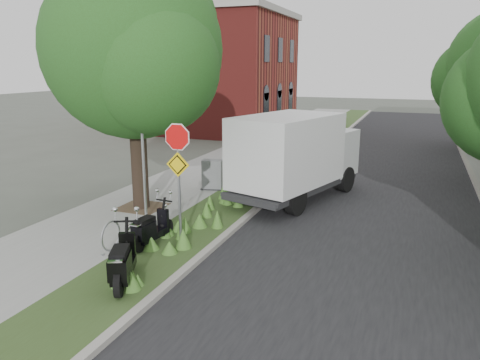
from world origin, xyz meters
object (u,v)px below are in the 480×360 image
object	(u,v)px
scooter_far	(149,232)
utility_cabinet	(212,175)
sign_assembly	(178,158)
scooter_near	(122,267)
box_truck	(295,153)

from	to	relation	value
scooter_far	utility_cabinet	bearing A→B (deg)	98.24
scooter_far	utility_cabinet	world-z (taller)	utility_cabinet
sign_assembly	scooter_far	xyz separation A→B (m)	(-0.56, -0.62, -1.82)
scooter_near	utility_cabinet	distance (m)	8.05
scooter_near	scooter_far	distance (m)	2.21
scooter_far	utility_cabinet	size ratio (longest dim) A/B	1.53
box_truck	sign_assembly	bearing A→B (deg)	-107.71
scooter_far	box_truck	xyz separation A→B (m)	(2.25, 5.92, 1.16)
scooter_near	box_truck	xyz separation A→B (m)	(1.59, 8.03, 1.11)
scooter_near	utility_cabinet	size ratio (longest dim) A/B	1.60
utility_cabinet	scooter_far	bearing A→B (deg)	-81.76
sign_assembly	box_truck	world-z (taller)	sign_assembly
utility_cabinet	scooter_near	bearing A→B (deg)	-79.23
sign_assembly	scooter_far	bearing A→B (deg)	-132.01
sign_assembly	scooter_near	xyz separation A→B (m)	(0.10, -2.73, -1.77)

